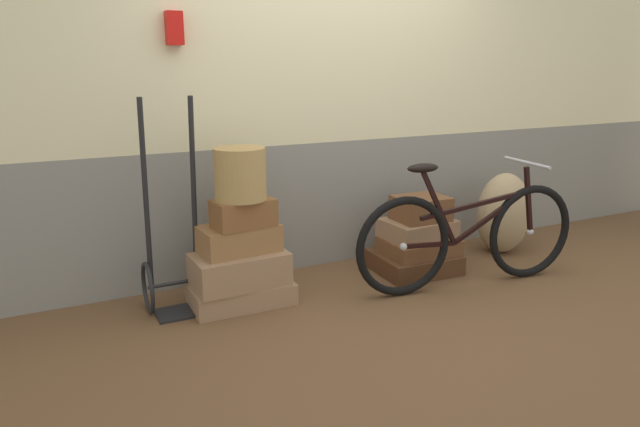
# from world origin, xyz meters

# --- Properties ---
(ground) EXTENTS (9.50, 5.20, 0.06)m
(ground) POSITION_xyz_m (0.00, 0.00, -0.03)
(ground) COLOR brown
(station_building) EXTENTS (7.50, 0.74, 2.58)m
(station_building) POSITION_xyz_m (0.01, 0.85, 1.30)
(station_building) COLOR gray
(station_building) RESTS_ON ground
(suitcase_0) EXTENTS (0.65, 0.38, 0.14)m
(suitcase_0) POSITION_xyz_m (-0.86, 0.31, 0.07)
(suitcase_0) COLOR #937051
(suitcase_0) RESTS_ON ground
(suitcase_1) EXTENTS (0.60, 0.36, 0.21)m
(suitcase_1) POSITION_xyz_m (-0.87, 0.30, 0.24)
(suitcase_1) COLOR #937051
(suitcase_1) RESTS_ON suitcase_0
(suitcase_2) EXTENTS (0.51, 0.33, 0.17)m
(suitcase_2) POSITION_xyz_m (-0.86, 0.34, 0.43)
(suitcase_2) COLOR olive
(suitcase_2) RESTS_ON suitcase_1
(suitcase_3) EXTENTS (0.39, 0.26, 0.17)m
(suitcase_3) POSITION_xyz_m (-0.83, 0.30, 0.60)
(suitcase_3) COLOR brown
(suitcase_3) RESTS_ON suitcase_2
(suitcase_4) EXTENTS (0.60, 0.53, 0.14)m
(suitcase_4) POSITION_xyz_m (0.49, 0.32, 0.07)
(suitcase_4) COLOR #4C2D19
(suitcase_4) RESTS_ON ground
(suitcase_5) EXTENTS (0.53, 0.41, 0.11)m
(suitcase_5) POSITION_xyz_m (0.52, 0.31, 0.19)
(suitcase_5) COLOR brown
(suitcase_5) RESTS_ON suitcase_4
(suitcase_6) EXTENTS (0.51, 0.41, 0.14)m
(suitcase_6) POSITION_xyz_m (0.53, 0.34, 0.32)
(suitcase_6) COLOR #937051
(suitcase_6) RESTS_ON suitcase_5
(suitcase_7) EXTENTS (0.38, 0.31, 0.17)m
(suitcase_7) POSITION_xyz_m (0.54, 0.33, 0.47)
(suitcase_7) COLOR brown
(suitcase_7) RESTS_ON suitcase_6
(wicker_basket) EXTENTS (0.32, 0.32, 0.32)m
(wicker_basket) POSITION_xyz_m (-0.84, 0.31, 0.85)
(wicker_basket) COLOR #A8844C
(wicker_basket) RESTS_ON suitcase_3
(luggage_trolley) EXTENTS (0.38, 0.38, 1.32)m
(luggage_trolley) POSITION_xyz_m (-1.25, 0.43, 0.30)
(luggage_trolley) COLOR black
(luggage_trolley) RESTS_ON ground
(burlap_sack) EXTENTS (0.45, 0.38, 0.66)m
(burlap_sack) POSITION_xyz_m (1.39, 0.36, 0.33)
(burlap_sack) COLOR tan
(burlap_sack) RESTS_ON ground
(bicycle) EXTENTS (1.69, 0.46, 0.89)m
(bicycle) POSITION_xyz_m (0.64, -0.09, 0.36)
(bicycle) COLOR black
(bicycle) RESTS_ON ground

